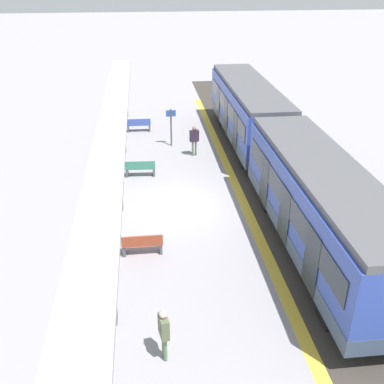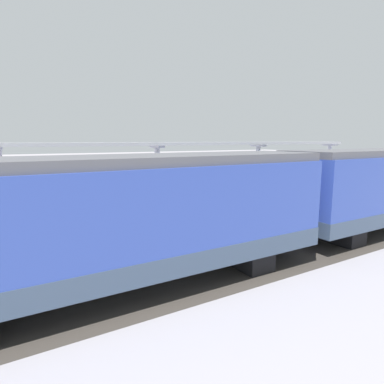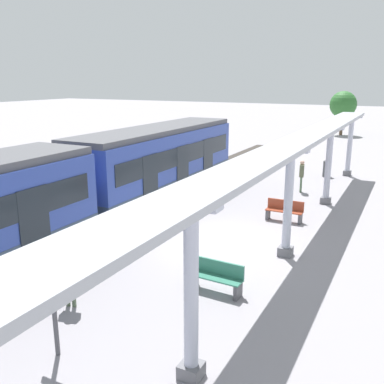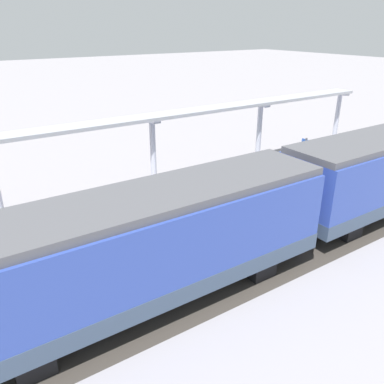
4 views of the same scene
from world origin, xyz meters
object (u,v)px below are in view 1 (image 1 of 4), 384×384
Objects in this scene: canopy_pillar_second at (120,121)px; bench_near_end at (140,168)px; train_far_carriage at (321,209)px; passenger_waiting_near_edge at (194,137)px; bench_far_end at (142,244)px; passenger_by_the_benches at (164,329)px; canopy_pillar_nearest at (123,90)px; train_near_carriage at (248,112)px; platform_info_sign at (171,124)px; bench_mid_platform at (139,125)px; canopy_pillar_third at (115,171)px; canopy_pillar_fourth at (105,272)px.

canopy_pillar_second reaches higher than bench_near_end.
bench_near_end is at bearing 106.23° from canopy_pillar_second.
train_far_carriage reaches higher than passenger_waiting_near_edge.
passenger_by_the_benches reaches higher than bench_far_end.
canopy_pillar_nearest is 6.81m from canopy_pillar_second.
train_near_carriage and train_far_carriage have the same top height.
train_far_carriage is 3.10× the size of canopy_pillar_nearest.
bench_near_end is 0.69× the size of platform_info_sign.
canopy_pillar_third is at bearing 84.55° from bench_mid_platform.
canopy_pillar_second is (0.00, 6.81, 0.00)m from canopy_pillar_nearest.
bench_near_end is at bearing -95.61° from canopy_pillar_fourth.
passenger_waiting_near_edge is at bearing -71.08° from train_far_carriage.
platform_info_sign reaches higher than passenger_waiting_near_edge.
bench_near_end is 0.89× the size of passenger_waiting_near_edge.
bench_near_end is 4.58m from platform_info_sign.
train_far_carriage is at bearing -158.92° from canopy_pillar_fourth.
train_near_carriage is at bearing -90.00° from train_far_carriage.
bench_far_end is (-0.06, 13.64, 0.00)m from bench_mid_platform.
train_near_carriage is at bearing 140.99° from canopy_pillar_nearest.
canopy_pillar_second is at bearing 12.89° from platform_info_sign.
canopy_pillar_second is at bearing 73.89° from bench_mid_platform.
canopy_pillar_third is 3.73m from bench_near_end.
canopy_pillar_third is 8.70m from passenger_by_the_benches.
canopy_pillar_second is at bearing -73.77° from bench_near_end.
canopy_pillar_third is at bearing 73.11° from bench_near_end.
train_far_carriage is 7.39× the size of bench_far_end.
canopy_pillar_nearest is 2.39× the size of bench_mid_platform.
train_near_carriage is 3.93m from passenger_waiting_near_edge.
passenger_by_the_benches is (5.82, 4.44, -0.79)m from train_far_carriage.
passenger_by_the_benches is (2.45, 14.27, -0.02)m from passenger_waiting_near_edge.
canopy_pillar_second is 4.19m from passenger_waiting_near_edge.
train_far_carriage reaches higher than bench_mid_platform.
train_near_carriage is at bearing -151.08° from passenger_waiting_near_edge.
passenger_waiting_near_edge is (-4.00, -5.75, -0.76)m from canopy_pillar_third.
passenger_by_the_benches is (1.29, 15.94, -0.29)m from platform_info_sign.
canopy_pillar_fourth is at bearing 90.00° from canopy_pillar_second.
canopy_pillar_nearest is at bearing -84.41° from bench_near_end.
canopy_pillar_nearest is 17.20m from bench_far_end.
bench_far_end is 11.14m from platform_info_sign.
passenger_by_the_benches is at bearing 80.27° from passenger_waiting_near_edge.
passenger_by_the_benches is (-1.55, 22.11, -0.78)m from canopy_pillar_nearest.
canopy_pillar_second is 2.16× the size of passenger_by_the_benches.
bench_near_end is at bearing 65.87° from platform_info_sign.
bench_near_end and bench_mid_platform have the same top height.
canopy_pillar_third reaches higher than train_near_carriage.
train_far_carriage is (0.00, 11.70, 0.00)m from train_near_carriage.
bench_far_end is at bearing 106.13° from canopy_pillar_third.
passenger_by_the_benches is at bearing 91.81° from bench_mid_platform.
train_near_carriage is 7.39× the size of bench_far_end.
passenger_waiting_near_edge is (3.37, -9.83, -0.76)m from train_far_carriage.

